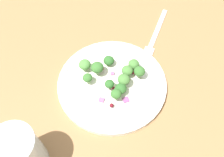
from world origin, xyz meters
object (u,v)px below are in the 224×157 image
broccoli_floret_1 (139,71)px  fork (155,35)px  broccoli_floret_0 (88,78)px  broccoli_floret_2 (134,64)px  plate (112,83)px  water_glass (20,153)px

broccoli_floret_1 → fork: bearing=-88.3°
broccoli_floret_0 → broccoli_floret_2: broccoli_floret_0 is taller
plate → broccoli_floret_2: size_ratio=9.60×
plate → broccoli_floret_2: broccoli_floret_2 is taller
broccoli_floret_1 → fork: (0.44, -14.82, -3.14)cm
broccoli_floret_0 → fork: bearing=-114.7°
broccoli_floret_2 → fork: size_ratio=0.14×
broccoli_floret_2 → water_glass: 29.74cm
plate → broccoli_floret_2: 6.58cm
broccoli_floret_1 → water_glass: size_ratio=0.24×
broccoli_floret_0 → fork: (-9.53, -20.71, -2.94)cm
plate → water_glass: bearing=69.9°
fork → water_glass: (12.70, 40.51, 5.12)cm
plate → broccoli_floret_1: bearing=-144.1°
broccoli_floret_0 → plate: bearing=-155.7°
plate → broccoli_floret_2: (-3.15, -5.42, 2.01)cm
broccoli_floret_0 → fork: broccoli_floret_0 is taller
plate → fork: bearing=-104.1°
broccoli_floret_0 → broccoli_floret_1: broccoli_floret_1 is taller
broccoli_floret_0 → broccoli_floret_2: size_ratio=0.85×
broccoli_floret_2 → fork: bearing=-96.5°
plate → broccoli_floret_0: (4.89, 2.21, 2.33)cm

